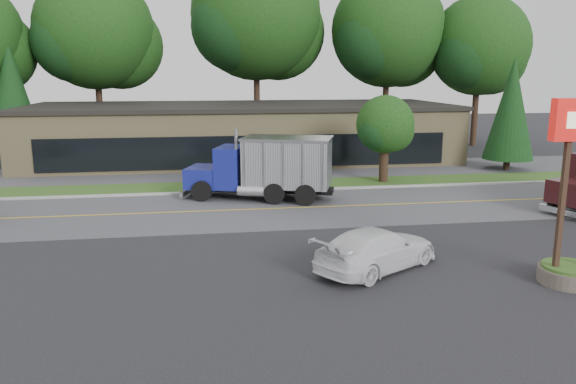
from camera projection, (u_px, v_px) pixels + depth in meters
The scene contains 17 objects.
ground at pixel (240, 273), 19.12m from camera, with size 140.00×140.00×0.00m, color #2D2D31.
road at pixel (227, 211), 27.82m from camera, with size 60.00×8.00×0.02m, color slate.
center_line at pixel (227, 211), 27.82m from camera, with size 60.00×0.12×0.01m, color gold.
curb at pixel (224, 193), 31.88m from camera, with size 60.00×0.30×0.12m, color #9E9E99.
grass_verge at pixel (223, 187), 33.62m from camera, with size 60.00×3.40×0.03m, color #2C571E.
far_parking at pixel (220, 172), 38.45m from camera, with size 60.00×7.00×0.02m, color slate.
strip_mall at pixel (242, 134), 44.13m from camera, with size 32.00×12.00×4.00m, color tan.
bilo_sign at pixel (574, 223), 17.85m from camera, with size 2.20×1.90×5.95m.
tree_far_b at pixel (97, 36), 48.60m from camera, with size 10.74×10.11×15.33m.
tree_far_c at pixel (258, 21), 50.41m from camera, with size 12.30×11.58×17.55m.
tree_far_d at pixel (389, 36), 51.48m from camera, with size 10.96×10.32×15.64m.
tree_far_e at pixel (480, 50), 50.99m from camera, with size 9.53×8.97×13.59m.
evergreen_left at pixel (12, 92), 44.64m from camera, with size 4.18×4.18×9.49m.
evergreen_right at pixel (511, 109), 38.62m from camera, with size 3.42×3.42×7.77m.
tree_verge at pixel (386, 127), 34.45m from camera, with size 3.77×3.55×5.38m.
dump_truck_blue at pixel (268, 166), 29.97m from camera, with size 8.16×4.84×3.36m.
rally_car at pixel (377, 249), 19.42m from camera, with size 2.04×5.02×1.46m, color white.
Camera 1 is at (-1.15, -18.16, 6.71)m, focal length 35.00 mm.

